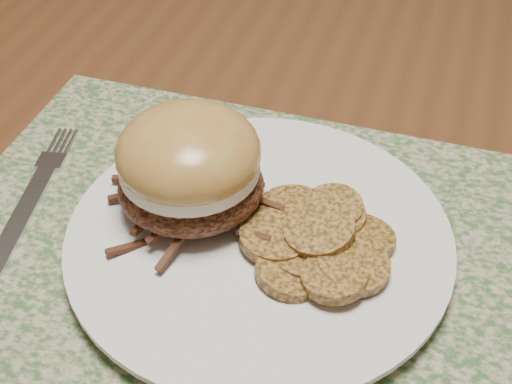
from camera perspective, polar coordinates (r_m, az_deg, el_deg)
dining_table at (r=0.59m, az=17.24°, el=-11.46°), size 1.50×0.90×0.75m
placemat at (r=0.52m, az=-1.12°, el=-4.23°), size 0.45×0.33×0.00m
dinner_plate at (r=0.51m, az=0.25°, el=-3.87°), size 0.26×0.26×0.02m
pork_sandwich at (r=0.50m, az=-5.34°, el=2.05°), size 0.14×0.13×0.08m
roasted_potatoes at (r=0.49m, az=5.06°, el=-3.83°), size 0.12×0.12×0.03m
fork at (r=0.58m, az=-17.54°, el=-0.54°), size 0.05×0.18×0.00m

